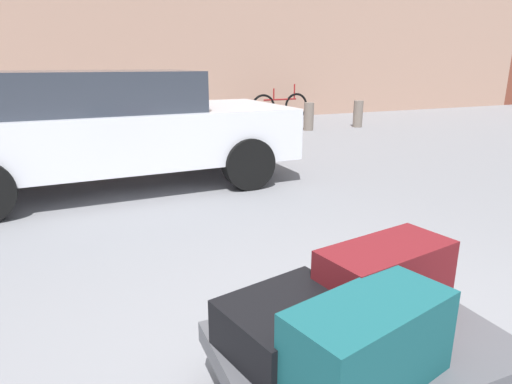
{
  "coord_description": "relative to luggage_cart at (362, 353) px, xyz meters",
  "views": [
    {
      "loc": [
        -1.09,
        -1.34,
        1.51
      ],
      "look_at": [
        0.0,
        1.2,
        0.69
      ],
      "focal_mm": 30.61,
      "sensor_mm": 36.0,
      "label": 1
    }
  ],
  "objects": [
    {
      "name": "bollard_kerb_far",
      "position": [
        5.43,
        7.56,
        0.05
      ],
      "size": [
        0.23,
        0.23,
        0.64
      ],
      "primitive_type": "cylinder",
      "color": "#72665B",
      "rests_on": "ground_plane"
    },
    {
      "name": "duffel_bag_maroon_center",
      "position": [
        0.22,
        0.15,
        0.24
      ],
      "size": [
        0.71,
        0.42,
        0.35
      ],
      "primitive_type": "cube",
      "rotation": [
        0.0,
        0.0,
        0.17
      ],
      "color": "maroon",
      "rests_on": "luggage_cart"
    },
    {
      "name": "duffel_bag_teal_front_left",
      "position": [
        -0.15,
        -0.22,
        0.24
      ],
      "size": [
        0.71,
        0.45,
        0.34
      ],
      "primitive_type": "cube",
      "rotation": [
        0.0,
        0.0,
        0.24
      ],
      "color": "#144C51",
      "rests_on": "luggage_cart"
    },
    {
      "name": "bollard_kerb_near",
      "position": [
        2.83,
        7.56,
        0.05
      ],
      "size": [
        0.23,
        0.23,
        0.64
      ],
      "primitive_type": "cylinder",
      "color": "#72665B",
      "rests_on": "ground_plane"
    },
    {
      "name": "parked_car",
      "position": [
        -0.62,
        4.32,
        0.49
      ],
      "size": [
        4.35,
        2.02,
        1.42
      ],
      "color": "silver",
      "rests_on": "ground_plane"
    },
    {
      "name": "luggage_cart",
      "position": [
        0.0,
        0.0,
        0.0
      ],
      "size": [
        1.26,
        0.83,
        0.34
      ],
      "color": "#4C4C51",
      "rests_on": "ground_plane"
    },
    {
      "name": "bicycle_leaning",
      "position": [
        4.26,
        9.49,
        0.1
      ],
      "size": [
        1.76,
        0.18,
        0.96
      ],
      "color": "black",
      "rests_on": "ground_plane"
    },
    {
      "name": "suitcase_black_rear_right",
      "position": [
        -0.31,
        0.1,
        0.17
      ],
      "size": [
        0.64,
        0.55,
        0.21
      ],
      "primitive_type": "cube",
      "rotation": [
        0.0,
        0.0,
        0.23
      ],
      "color": "black",
      "rests_on": "luggage_cart"
    },
    {
      "name": "bollard_kerb_mid",
      "position": [
        4.05,
        7.56,
        0.05
      ],
      "size": [
        0.23,
        0.23,
        0.64
      ],
      "primitive_type": "cylinder",
      "color": "#72665B",
      "rests_on": "ground_plane"
    }
  ]
}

